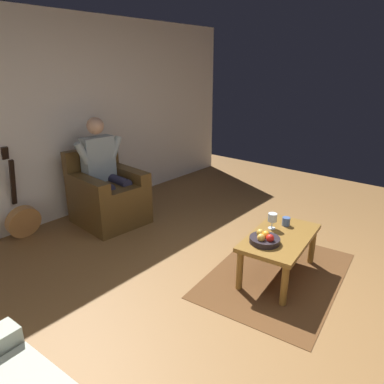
# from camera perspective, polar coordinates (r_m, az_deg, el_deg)

# --- Properties ---
(ground_plane) EXTENTS (7.63, 7.63, 0.00)m
(ground_plane) POSITION_cam_1_polar(r_m,az_deg,el_deg) (3.18, 16.62, -17.74)
(ground_plane) COLOR brown
(wall_back) EXTENTS (6.07, 0.06, 2.50)m
(wall_back) POSITION_cam_1_polar(r_m,az_deg,el_deg) (4.78, -19.82, 10.97)
(wall_back) COLOR silver
(wall_back) RESTS_ON ground
(rug) EXTENTS (1.72, 1.28, 0.01)m
(rug) POSITION_cam_1_polar(r_m,az_deg,el_deg) (3.57, 13.49, -12.79)
(rug) COLOR #57351A
(rug) RESTS_ON ground
(armchair) EXTENTS (0.80, 0.86, 0.91)m
(armchair) POSITION_cam_1_polar(r_m,az_deg,el_deg) (4.57, -13.49, -0.73)
(armchair) COLOR #533A1B
(armchair) RESTS_ON ground
(person_seated) EXTENTS (0.66, 0.60, 1.31)m
(person_seated) POSITION_cam_1_polar(r_m,az_deg,el_deg) (4.47, -14.02, 3.80)
(person_seated) COLOR #96A6AD
(person_seated) RESTS_ON ground
(coffee_table) EXTENTS (0.96, 0.61, 0.42)m
(coffee_table) POSITION_cam_1_polar(r_m,az_deg,el_deg) (3.40, 13.96, -7.84)
(coffee_table) COLOR brown
(coffee_table) RESTS_ON ground
(guitar) EXTENTS (0.38, 0.28, 1.05)m
(guitar) POSITION_cam_1_polar(r_m,az_deg,el_deg) (4.52, -25.66, -3.87)
(guitar) COLOR #B37942
(guitar) RESTS_ON ground
(wine_glass_near) EXTENTS (0.08, 0.08, 0.16)m
(wine_glass_near) POSITION_cam_1_polar(r_m,az_deg,el_deg) (3.44, 12.85, -4.16)
(wine_glass_near) COLOR silver
(wine_glass_near) RESTS_ON coffee_table
(fruit_bowl) EXTENTS (0.27, 0.27, 0.11)m
(fruit_bowl) POSITION_cam_1_polar(r_m,az_deg,el_deg) (3.19, 11.63, -7.43)
(fruit_bowl) COLOR black
(fruit_bowl) RESTS_ON coffee_table
(candle_jar) EXTENTS (0.08, 0.08, 0.08)m
(candle_jar) POSITION_cam_1_polar(r_m,az_deg,el_deg) (3.57, 14.95, -4.61)
(candle_jar) COLOR #445D92
(candle_jar) RESTS_ON coffee_table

